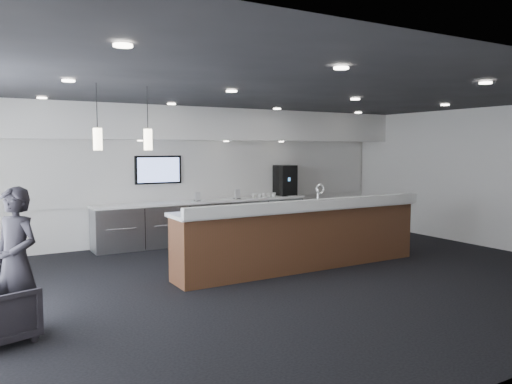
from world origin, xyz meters
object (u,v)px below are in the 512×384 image
lounge_guest (16,261)px  armchair (1,314)px  service_counter (302,236)px  coffee_machine (285,180)px

lounge_guest → armchair: bearing=-79.4°
service_counter → coffee_machine: (1.76, 3.22, 0.75)m
coffee_machine → armchair: (-6.60, -4.33, -1.01)m
coffee_machine → armchair: size_ratio=1.09×
service_counter → armchair: bearing=-167.3°
service_counter → armchair: size_ratio=6.94×
lounge_guest → coffee_machine: bearing=88.6°
service_counter → lounge_guest: 4.74m
armchair → lounge_guest: 0.60m
service_counter → armchair: (-4.84, -1.10, -0.26)m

